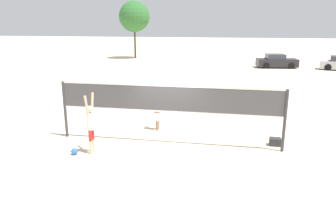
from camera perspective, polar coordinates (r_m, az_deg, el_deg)
name	(u,v)px	position (r m, az deg, el deg)	size (l,w,h in m)	color
ground_plane	(168,143)	(12.90, 0.00, -5.48)	(200.00, 200.00, 0.00)	beige
volleyball_net	(168,102)	(12.41, 0.00, 1.67)	(8.67, 0.11, 2.32)	#38383D
player_spiker	(91,122)	(11.95, -13.33, -1.76)	(0.28, 0.71, 2.19)	beige
player_blocker	(157,108)	(14.23, -1.87, 0.78)	(0.28, 0.68, 1.95)	#8C664C
volleyball	(75,151)	(12.27, -15.97, -6.61)	(0.24, 0.24, 0.24)	blue
gear_bag	(275,142)	(13.29, 18.14, -4.94)	(0.42, 0.33, 0.30)	#2D2D33
parked_car_near	(276,62)	(36.87, 18.36, 8.34)	(4.30, 2.37, 1.43)	#232328
tree_left_cluster	(134,17)	(44.81, -5.88, 16.21)	(4.03, 4.03, 7.45)	#4C3823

